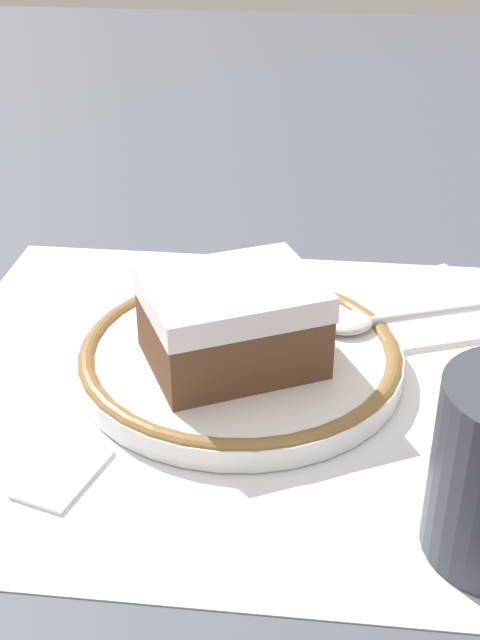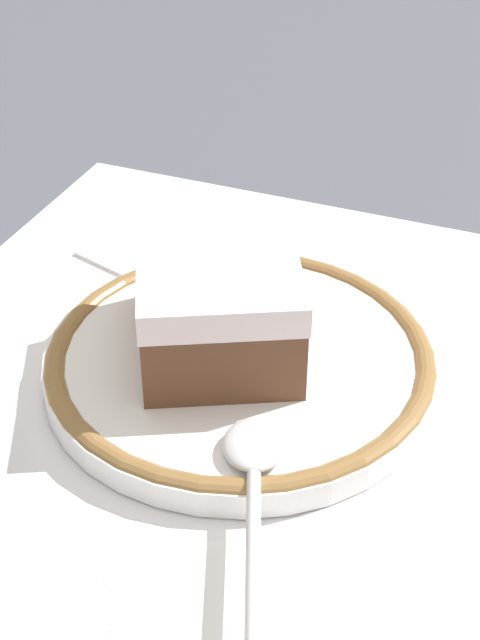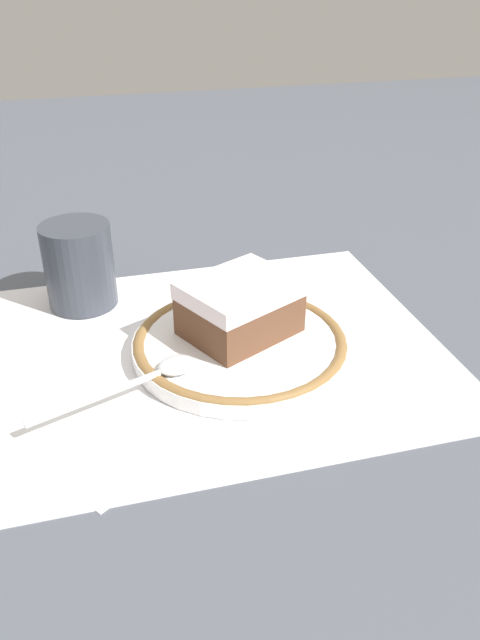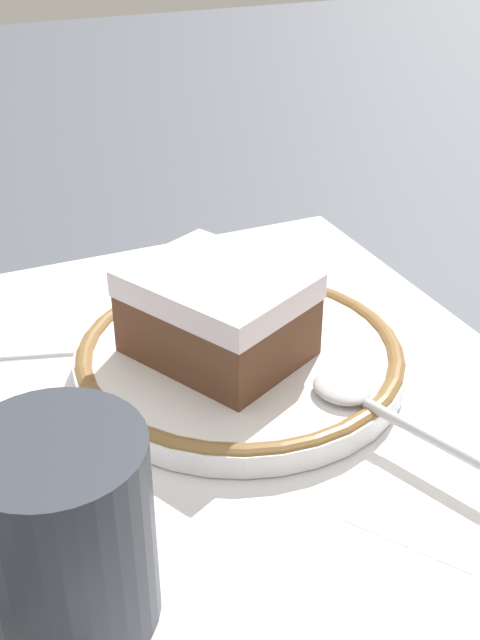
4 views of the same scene
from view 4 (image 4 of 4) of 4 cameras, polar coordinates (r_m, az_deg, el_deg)
ground_plane at (r=0.45m, az=-0.48°, el=-5.28°), size 2.40×2.40×0.00m
placemat at (r=0.45m, az=-0.48°, el=-5.20°), size 0.40×0.33×0.00m
plate at (r=0.46m, az=0.00°, el=-2.66°), size 0.19×0.19×0.02m
cake_slice at (r=0.44m, az=-1.91°, el=0.44°), size 0.12×0.11×0.05m
spoon at (r=0.41m, az=9.99°, el=-6.32°), size 0.14×0.07×0.01m
cup at (r=0.32m, az=-12.44°, el=-15.45°), size 0.07×0.07×0.08m
sugar_packet at (r=0.50m, az=-14.64°, el=-1.38°), size 0.04×0.06×0.01m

